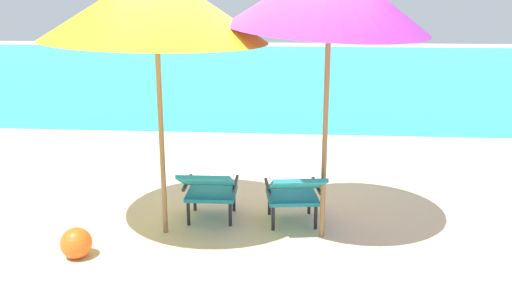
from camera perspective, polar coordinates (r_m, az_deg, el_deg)
ground_plane at (r=9.92m, az=1.82°, el=1.43°), size 40.00×40.00×0.00m
ocean_band at (r=18.51m, az=3.25°, el=7.74°), size 40.00×18.00×0.01m
lounge_chair_left at (r=5.74m, az=-4.88°, el=-4.56°), size 0.56×0.89×0.68m
lounge_chair_right at (r=5.63m, az=4.01°, el=-4.92°), size 0.66×0.94×0.68m
beach_umbrella_left at (r=5.26m, az=-10.41°, el=14.09°), size 2.77×2.76×2.62m
beach_ball at (r=5.36m, az=-18.16°, el=-9.74°), size 0.29×0.29×0.29m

